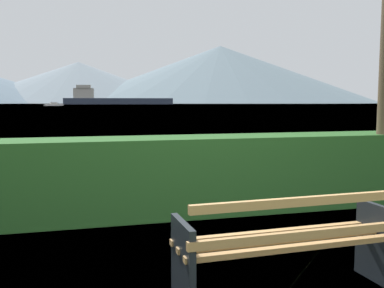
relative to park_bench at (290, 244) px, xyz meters
name	(u,v)px	position (x,y,z in m)	size (l,w,h in m)	color
water_surface	(80,104)	(0.00, 308.17, -0.43)	(620.00, 620.00, 0.00)	#7A99A8
park_bench	(290,244)	(0.00, 0.00, 0.00)	(1.84, 0.63, 0.87)	tan
hedge_row	(197,174)	(0.00, 2.75, 0.10)	(13.39, 0.86, 1.07)	#285B23
cargo_ship_large	(111,99)	(19.08, 282.48, 3.05)	(70.74, 15.60, 12.43)	#2D384C
sailboat_mid	(54,105)	(-11.07, 176.62, 0.06)	(7.55, 4.68, 1.39)	silver
distant_hills	(84,77)	(7.07, 560.52, 33.21)	(784.51, 433.17, 75.86)	slate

